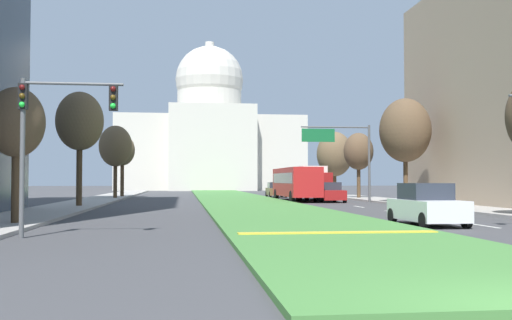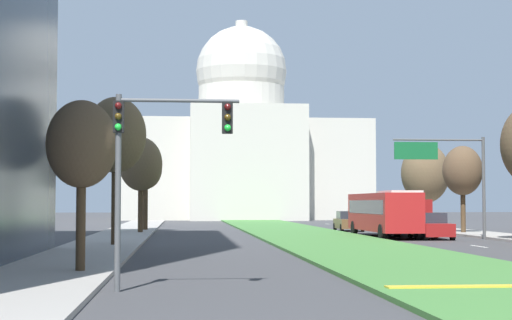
{
  "view_description": "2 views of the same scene",
  "coord_description": "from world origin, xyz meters",
  "views": [
    {
      "loc": [
        -5.06,
        -7.51,
        1.88
      ],
      "look_at": [
        2.95,
        57.63,
        4.1
      ],
      "focal_mm": 41.5,
      "sensor_mm": 36.0,
      "label": 1
    },
    {
      "loc": [
        -8.56,
        -9.09,
        2.33
      ],
      "look_at": [
        -1.95,
        63.66,
        6.19
      ],
      "focal_mm": 56.75,
      "sensor_mm": 36.0,
      "label": 2
    }
  ],
  "objects": [
    {
      "name": "street_tree_left_far",
      "position": [
        -11.67,
        51.53,
        5.17
      ],
      "size": [
        3.21,
        3.21,
        7.22
      ],
      "color": "#4C3823",
      "rests_on": "ground_plane"
    },
    {
      "name": "grass_median",
      "position": [
        0.0,
        48.95,
        0.07
      ],
      "size": [
        7.37,
        97.9,
        0.14
      ],
      "primitive_type": "cube",
      "color": "#427A38",
      "rests_on": "ground_plane"
    },
    {
      "name": "sidewalk_left",
      "position": [
        -12.75,
        43.51,
        0.07
      ],
      "size": [
        4.0,
        97.9,
        0.15
      ],
      "primitive_type": "cube",
      "color": "#9E9991",
      "rests_on": "ground_plane"
    },
    {
      "name": "city_bus",
      "position": [
        4.96,
        44.65,
        1.77
      ],
      "size": [
        2.62,
        11.0,
        2.95
      ],
      "color": "#B21E1E",
      "rests_on": "ground_plane"
    },
    {
      "name": "sedan_distant",
      "position": [
        5.03,
        56.52,
        0.77
      ],
      "size": [
        1.99,
        4.2,
        1.64
      ],
      "color": "brown",
      "rests_on": "ground_plane"
    },
    {
      "name": "street_tree_left_mid",
      "position": [
        -12.08,
        33.72,
        5.83
      ],
      "size": [
        3.2,
        3.2,
        7.89
      ],
      "color": "#4C3823",
      "rests_on": "ground_plane"
    },
    {
      "name": "street_tree_left_near",
      "position": [
        -11.83,
        17.49,
        4.18
      ],
      "size": [
        2.29,
        2.29,
        5.67
      ],
      "color": "#4C3823",
      "rests_on": "ground_plane"
    },
    {
      "name": "box_truck_delivery",
      "position": [
        7.16,
        47.72,
        1.68
      ],
      "size": [
        2.4,
        6.4,
        3.2
      ],
      "color": "maroon",
      "rests_on": "ground_plane"
    },
    {
      "name": "capitol_building",
      "position": [
        0.0,
        107.96,
        9.81
      ],
      "size": [
        34.62,
        26.83,
        29.14
      ],
      "color": "beige",
      "rests_on": "ground_plane"
    },
    {
      "name": "sidewalk_right",
      "position": [
        12.75,
        43.51,
        0.07
      ],
      "size": [
        4.0,
        97.9,
        0.15
      ],
      "primitive_type": "cube",
      "color": "#9E9991",
      "rests_on": "ground_plane"
    },
    {
      "name": "median_curb_nose",
      "position": [
        0.0,
        11.46,
        0.16
      ],
      "size": [
        6.63,
        0.5,
        0.04
      ],
      "primitive_type": "cube",
      "color": "gold",
      "rests_on": "grass_median"
    },
    {
      "name": "street_tree_right_far",
      "position": [
        12.12,
        49.13,
        4.67
      ],
      "size": [
        2.93,
        2.93,
        6.54
      ],
      "color": "#4C3823",
      "rests_on": "ground_plane"
    },
    {
      "name": "street_tree_left_distant",
      "position": [
        -11.56,
        56.94,
        5.0
      ],
      "size": [
        2.65,
        2.65,
        6.73
      ],
      "color": "#4C3823",
      "rests_on": "ground_plane"
    },
    {
      "name": "ground_plane",
      "position": [
        0.0,
        54.39,
        0.0
      ],
      "size": [
        260.0,
        260.0,
        0.0
      ],
      "primitive_type": "plane",
      "color": "#3D3D3F"
    },
    {
      "name": "street_tree_right_distant",
      "position": [
        12.14,
        58.46,
        4.83
      ],
      "size": [
        4.1,
        4.1,
        7.41
      ],
      "color": "#4C3823",
      "rests_on": "ground_plane"
    },
    {
      "name": "traffic_light_near_left",
      "position": [
        -9.41,
        12.4,
        3.8
      ],
      "size": [
        3.34,
        0.35,
        5.2
      ],
      "color": "#515456",
      "rests_on": "ground_plane"
    },
    {
      "name": "sedan_midblock",
      "position": [
        7.24,
        41.47,
        0.79
      ],
      "size": [
        1.98,
        4.3,
        1.69
      ],
      "color": "maroon",
      "rests_on": "ground_plane"
    },
    {
      "name": "lane_dashes_right",
      "position": [
        7.22,
        44.73,
        0.0
      ],
      "size": [
        0.16,
        65.18,
        0.01
      ],
      "color": "silver",
      "rests_on": "ground_plane"
    },
    {
      "name": "overhead_guide_sign",
      "position": [
        8.21,
        40.56,
        4.67
      ],
      "size": [
        5.94,
        0.2,
        6.5
      ],
      "color": "#515456",
      "rests_on": "ground_plane"
    }
  ]
}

